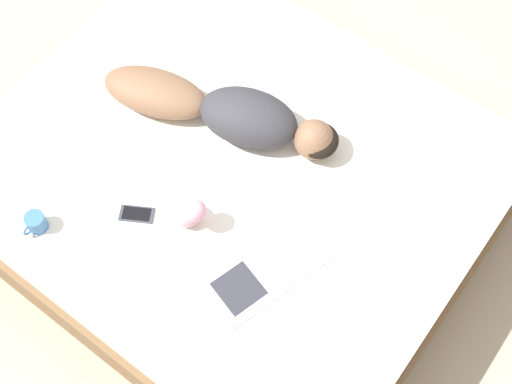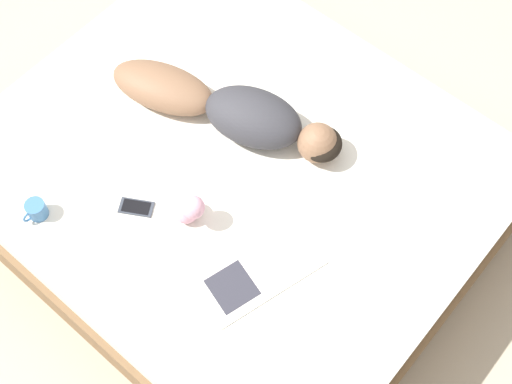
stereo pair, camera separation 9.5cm
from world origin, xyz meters
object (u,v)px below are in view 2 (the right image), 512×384
coffee_mug (36,210)px  cell_phone (136,207)px  open_magazine (258,272)px  person (231,111)px

coffee_mug → cell_phone: 0.43m
open_magazine → coffee_mug: bearing=-49.2°
person → coffee_mug: person is taller
person → cell_phone: size_ratio=6.90×
coffee_mug → person: bearing=160.4°
cell_phone → coffee_mug: bearing=-75.6°
person → cell_phone: bearing=-18.9°
person → coffee_mug: bearing=-36.5°
coffee_mug → open_magazine: bearing=114.6°
person → open_magazine: bearing=32.8°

